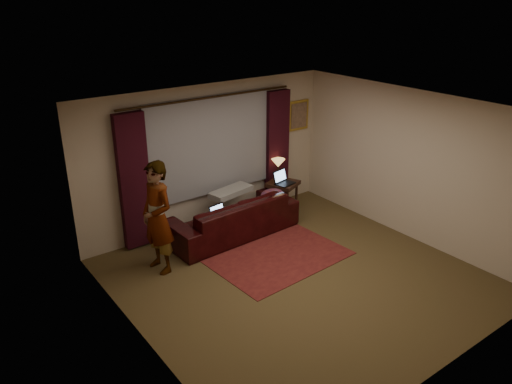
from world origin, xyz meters
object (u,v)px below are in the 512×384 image
Objects in this scene: end_table at (283,196)px; laptop_table at (285,178)px; tiffany_lamp at (278,170)px; person at (158,218)px; sofa at (232,210)px; laptop_sofa at (221,213)px.

laptop_table is (-0.03, -0.10, 0.44)m from end_table.
tiffany_lamp is 3.03m from person.
person is (-1.56, -0.31, 0.41)m from sofa.
tiffany_lamp is 0.27m from laptop_table.
laptop_sofa is 1.74m from laptop_table.
sofa is at bearing -169.36° from end_table.
sofa reaches higher than laptop_sofa.
sofa is 5.61× the size of tiffany_lamp.
laptop_sofa is 0.19× the size of person.
laptop_sofa is 0.55× the size of end_table.
laptop_sofa is at bearing -160.38° from tiffany_lamp.
sofa is at bearing -163.23° from tiffany_lamp.
person is (-2.91, -0.47, 0.15)m from laptop_table.
laptop_table is at bearing -107.51° from end_table.
sofa reaches higher than laptop_table.
end_table is at bearing 60.22° from laptop_table.
laptop_sofa is 0.78× the size of tiffany_lamp.
tiffany_lamp is at bearing 70.52° from laptop_table.
sofa is 1.48m from tiffany_lamp.
end_table is 0.45m from laptop_table.
laptop_sofa is at bearing -165.10° from end_table.
laptop_sofa is 1.81m from end_table.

